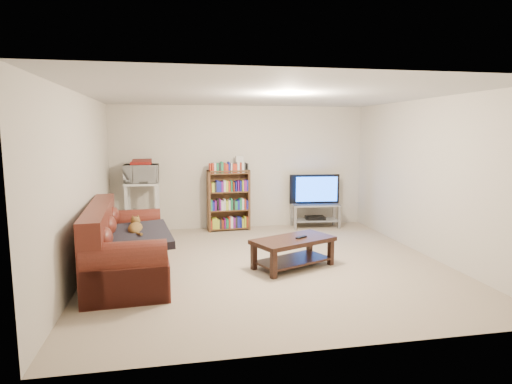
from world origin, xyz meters
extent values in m
plane|color=tan|center=(0.00, 0.00, 0.00)|extent=(5.00, 5.00, 0.00)
plane|color=white|center=(0.00, 0.00, 2.40)|extent=(5.00, 5.00, 0.00)
plane|color=beige|center=(0.00, 2.50, 1.20)|extent=(5.00, 0.00, 5.00)
plane|color=beige|center=(0.00, -2.50, 1.20)|extent=(5.00, 0.00, 5.00)
plane|color=beige|center=(-2.50, 0.00, 1.20)|extent=(0.00, 5.00, 5.00)
plane|color=beige|center=(2.50, 0.00, 1.20)|extent=(0.00, 5.00, 5.00)
cube|color=#571F16|center=(-1.93, -0.12, 0.21)|extent=(1.11, 2.29, 0.43)
cube|color=#571F16|center=(-2.28, -0.15, 0.49)|extent=(0.41, 2.24, 0.93)
cube|color=#571F16|center=(-1.86, -1.12, 0.27)|extent=(0.93, 0.30, 0.55)
cube|color=#571F16|center=(-1.99, 0.87, 0.27)|extent=(0.93, 0.30, 0.55)
cube|color=black|center=(-1.82, -0.27, 0.56)|extent=(1.02, 1.23, 0.19)
cube|color=black|center=(0.32, -0.20, 0.39)|extent=(1.28, 0.99, 0.06)
cube|color=black|center=(0.32, -0.20, 0.10)|extent=(1.15, 0.89, 0.03)
cube|color=black|center=(-0.06, -0.62, 0.18)|extent=(0.09, 0.09, 0.36)
cube|color=black|center=(0.88, -0.20, 0.18)|extent=(0.09, 0.09, 0.36)
cube|color=black|center=(-0.25, -0.21, 0.18)|extent=(0.09, 0.09, 0.36)
cube|color=black|center=(0.69, 0.21, 0.18)|extent=(0.09, 0.09, 0.36)
cube|color=black|center=(0.43, -0.21, 0.43)|extent=(0.19, 0.15, 0.02)
cube|color=#999EA3|center=(1.45, 2.19, 0.45)|extent=(0.97, 0.50, 0.03)
cube|color=#999EA3|center=(1.45, 2.19, 0.15)|extent=(0.92, 0.48, 0.02)
cube|color=gray|center=(1.00, 2.05, 0.23)|extent=(0.05, 0.05, 0.47)
cube|color=gray|center=(1.87, 1.98, 0.23)|extent=(0.05, 0.05, 0.47)
cube|color=gray|center=(1.03, 2.41, 0.23)|extent=(0.05, 0.05, 0.47)
cube|color=gray|center=(1.90, 2.34, 0.23)|extent=(0.05, 0.05, 0.47)
imported|color=black|center=(1.45, 2.19, 0.76)|extent=(1.02, 0.22, 0.58)
cube|color=black|center=(1.45, 2.19, 0.19)|extent=(0.40, 0.29, 0.06)
cube|color=#55361D|center=(-0.67, 2.23, 0.59)|extent=(0.06, 0.25, 1.17)
cube|color=#55361D|center=(0.10, 2.28, 0.59)|extent=(0.06, 0.25, 1.17)
cube|color=#55361D|center=(-0.29, 2.26, 1.16)|extent=(0.83, 0.31, 0.03)
cube|color=maroon|center=(-0.47, 2.25, 1.21)|extent=(0.25, 0.20, 0.06)
cube|color=silver|center=(-1.89, 2.14, 0.96)|extent=(0.62, 0.46, 0.04)
cube|color=silver|center=(-1.89, 2.14, 0.30)|extent=(0.56, 0.41, 0.03)
cube|color=silver|center=(-2.16, 1.96, 0.47)|extent=(0.05, 0.05, 0.94)
cube|color=silver|center=(-1.63, 1.95, 0.47)|extent=(0.05, 0.05, 0.94)
cube|color=silver|center=(-2.15, 2.33, 0.47)|extent=(0.05, 0.05, 0.94)
cube|color=silver|center=(-1.62, 2.31, 0.47)|extent=(0.05, 0.05, 0.94)
imported|color=silver|center=(-1.89, 2.14, 1.15)|extent=(0.61, 0.42, 0.33)
cube|color=maroon|center=(-1.89, 2.14, 1.34)|extent=(0.36, 0.32, 0.05)
camera|label=1|loc=(-1.29, -5.84, 1.89)|focal=30.00mm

